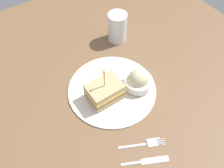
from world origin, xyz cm
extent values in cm
cube|color=brown|center=(0.00, 0.00, -1.00)|extent=(110.90, 110.90, 2.00)
cylinder|color=silver|center=(0.00, 0.00, 0.45)|extent=(26.12, 26.12, 0.91)
cube|color=tan|center=(-1.29, 3.25, 1.60)|extent=(7.18, 9.72, 1.37)
cube|color=#478438|center=(-1.29, 3.25, 2.48)|extent=(7.18, 9.72, 0.40)
cube|color=red|center=(-1.29, 3.25, 2.93)|extent=(7.18, 9.72, 0.50)
cube|color=#F4D666|center=(-1.29, 3.25, 3.92)|extent=(7.18, 9.72, 1.47)
cube|color=tan|center=(-1.29, 3.25, 5.34)|extent=(7.18, 9.72, 1.37)
cylinder|color=tan|center=(-1.29, 3.25, 8.59)|extent=(0.30, 0.30, 6.50)
sphere|color=orange|center=(-1.29, 3.25, 11.84)|extent=(0.70, 0.70, 0.70)
cylinder|color=white|center=(-3.17, -7.10, 2.18)|extent=(8.26, 8.26, 2.54)
sphere|color=beige|center=(-3.17, -7.10, 3.88)|extent=(5.95, 5.95, 5.95)
cylinder|color=gold|center=(17.50, -13.54, 3.82)|extent=(5.65, 5.65, 7.65)
cylinder|color=white|center=(17.50, -13.54, 5.12)|extent=(6.42, 6.42, 10.24)
cube|color=silver|center=(-17.49, 5.32, 0.18)|extent=(3.59, 6.83, 0.35)
cube|color=silver|center=(-19.77, 0.40, 0.18)|extent=(3.51, 4.19, 0.35)
cube|color=silver|center=(-21.37, -1.28, 0.18)|extent=(1.00, 1.89, 0.35)
cube|color=silver|center=(-20.92, -1.49, 0.18)|extent=(1.00, 1.89, 0.35)
cube|color=silver|center=(-20.46, -1.70, 0.18)|extent=(1.00, 1.89, 0.35)
cube|color=silver|center=(-20.01, -1.91, 0.18)|extent=(1.00, 1.89, 0.35)
cube|color=silver|center=(-21.28, 7.40, 0.18)|extent=(3.38, 6.29, 0.35)
cube|color=silver|center=(-23.47, 2.76, 0.18)|extent=(4.34, 6.97, 0.24)
camera|label=1|loc=(-34.87, 22.75, 58.85)|focal=38.87mm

